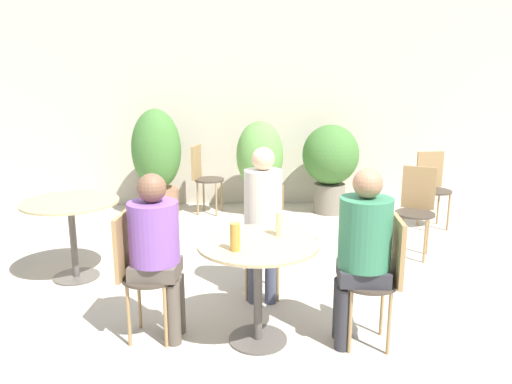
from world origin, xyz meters
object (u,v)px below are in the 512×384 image
at_px(seated_person_1, 263,210).
at_px(potted_plant_0, 157,160).
at_px(seated_person_0, 362,243).
at_px(seated_person_2, 157,243).
at_px(cafe_table_far, 71,217).
at_px(bistro_chair_3, 432,182).
at_px(bistro_chair_2, 137,264).
at_px(bistro_chair_0, 383,270).
at_px(bistro_chair_4, 417,203).
at_px(bistro_chair_5, 203,173).
at_px(beer_glass_1, 281,224).
at_px(potted_plant_1, 260,161).
at_px(bistro_chair_1, 264,230).
at_px(beer_glass_0, 235,237).
at_px(potted_plant_2, 330,161).
at_px(cafe_table_near, 258,264).

bearing_deg(seated_person_1, potted_plant_0, 121.74).
distance_m(seated_person_0, seated_person_2, 1.37).
bearing_deg(seated_person_2, cafe_table_far, 45.85).
bearing_deg(bistro_chair_3, bistro_chair_2, -145.65).
distance_m(bistro_chair_0, potted_plant_0, 3.84).
bearing_deg(bistro_chair_4, bistro_chair_3, 87.20).
bearing_deg(bistro_chair_5, beer_glass_1, -152.45).
bearing_deg(bistro_chair_5, seated_person_0, -145.08).
relative_size(bistro_chair_2, potted_plant_1, 0.73).
xyz_separation_m(potted_plant_0, potted_plant_1, (1.32, 0.01, -0.03)).
bearing_deg(bistro_chair_1, potted_plant_0, 123.34).
bearing_deg(bistro_chair_0, bistro_chair_4, 159.60).
bearing_deg(bistro_chair_3, bistro_chair_4, -124.30).
distance_m(bistro_chair_4, seated_person_2, 2.84).
height_order(cafe_table_far, beer_glass_1, beer_glass_1).
bearing_deg(cafe_table_far, bistro_chair_1, -11.01).
bearing_deg(cafe_table_far, potted_plant_1, 49.13).
bearing_deg(bistro_chair_4, beer_glass_0, -109.44).
height_order(bistro_chair_2, seated_person_2, seated_person_2).
bearing_deg(beer_glass_1, potted_plant_2, 73.68).
distance_m(beer_glass_0, potted_plant_0, 3.49).
relative_size(bistro_chair_2, potted_plant_2, 0.77).
relative_size(bistro_chair_4, beer_glass_1, 5.22).
bearing_deg(potted_plant_0, bistro_chair_1, -62.04).
height_order(bistro_chair_5, potted_plant_0, potted_plant_0).
height_order(cafe_table_near, beer_glass_0, beer_glass_0).
xyz_separation_m(bistro_chair_1, bistro_chair_2, (-0.91, -0.75, 0.00)).
xyz_separation_m(bistro_chair_5, seated_person_2, (-0.08, -3.22, 0.16)).
bearing_deg(beer_glass_1, potted_plant_0, 113.65).
bearing_deg(potted_plant_2, bistro_chair_1, -112.33).
distance_m(cafe_table_far, seated_person_1, 1.75).
distance_m(bistro_chair_1, bistro_chair_5, 2.55).
xyz_separation_m(bistro_chair_4, beer_glass_1, (-1.50, -1.52, 0.26)).
height_order(bistro_chair_4, potted_plant_1, potted_plant_1).
height_order(bistro_chair_5, seated_person_2, seated_person_2).
distance_m(cafe_table_near, bistro_chair_1, 0.83).
distance_m(bistro_chair_3, beer_glass_0, 3.63).
height_order(bistro_chair_2, beer_glass_1, bistro_chair_2).
height_order(bistro_chair_0, beer_glass_0, bistro_chair_0).
distance_m(seated_person_2, beer_glass_1, 0.85).
bearing_deg(potted_plant_1, seated_person_2, -104.83).
distance_m(cafe_table_near, potted_plant_1, 3.20).
bearing_deg(seated_person_1, bistro_chair_4, 36.51).
height_order(cafe_table_far, beer_glass_0, beer_glass_0).
xyz_separation_m(cafe_table_near, potted_plant_0, (-1.17, 3.19, 0.17)).
relative_size(bistro_chair_3, potted_plant_2, 0.77).
bearing_deg(bistro_chair_4, bistro_chair_5, 169.96).
xyz_separation_m(seated_person_0, beer_glass_0, (-0.84, -0.08, 0.08)).
bearing_deg(bistro_chair_1, cafe_table_near, -90.00).
bearing_deg(seated_person_0, bistro_chair_2, -90.00).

